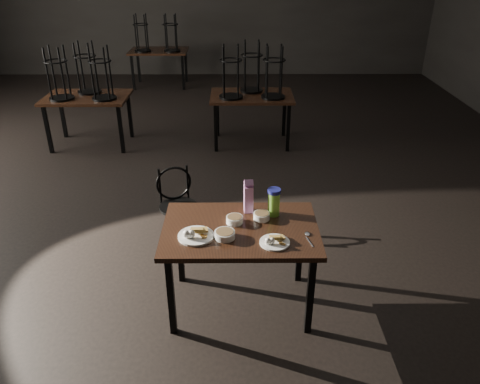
{
  "coord_description": "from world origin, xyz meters",
  "views": [
    {
      "loc": [
        0.62,
        -5.05,
        2.66
      ],
      "look_at": [
        0.65,
        -1.61,
        0.85
      ],
      "focal_mm": 35.0,
      "sensor_mm": 36.0,
      "label": 1
    }
  ],
  "objects_px": {
    "main_table": "(240,236)",
    "bentwood_chair": "(177,200)",
    "juice_carton": "(249,197)",
    "water_bottle": "(274,202)"
  },
  "relations": [
    {
      "from": "main_table",
      "to": "bentwood_chair",
      "type": "bearing_deg",
      "value": 122.2
    },
    {
      "from": "main_table",
      "to": "juice_carton",
      "type": "distance_m",
      "value": 0.34
    },
    {
      "from": "juice_carton",
      "to": "water_bottle",
      "type": "relative_size",
      "value": 1.24
    },
    {
      "from": "bentwood_chair",
      "to": "main_table",
      "type": "bearing_deg",
      "value": -76.99
    },
    {
      "from": "bentwood_chair",
      "to": "water_bottle",
      "type": "bearing_deg",
      "value": -60.77
    },
    {
      "from": "juice_carton",
      "to": "bentwood_chair",
      "type": "xyz_separation_m",
      "value": [
        -0.69,
        0.73,
        -0.42
      ]
    },
    {
      "from": "main_table",
      "to": "juice_carton",
      "type": "bearing_deg",
      "value": 75.09
    },
    {
      "from": "juice_carton",
      "to": "bentwood_chair",
      "type": "distance_m",
      "value": 1.09
    },
    {
      "from": "juice_carton",
      "to": "bentwood_chair",
      "type": "height_order",
      "value": "juice_carton"
    },
    {
      "from": "juice_carton",
      "to": "water_bottle",
      "type": "bearing_deg",
      "value": -16.02
    }
  ]
}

